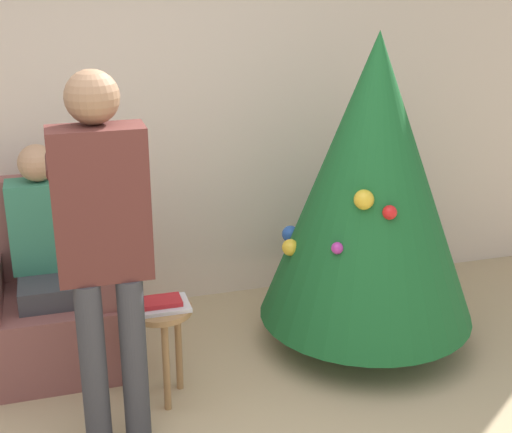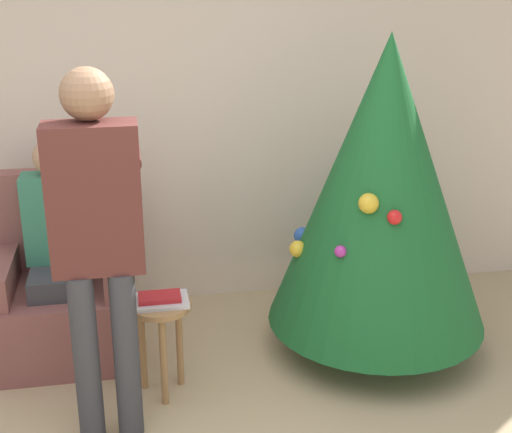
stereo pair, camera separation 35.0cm
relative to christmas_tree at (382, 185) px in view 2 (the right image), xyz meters
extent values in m
cube|color=beige|center=(-1.24, 0.91, 0.35)|extent=(8.00, 0.06, 2.70)
cylinder|color=brown|center=(0.00, 0.00, -0.91)|extent=(0.10, 0.10, 0.19)
cone|color=#195B28|center=(0.00, 0.00, 0.00)|extent=(1.24, 1.24, 1.63)
sphere|color=#2856B2|center=(-0.37, 0.29, -0.38)|extent=(0.10, 0.10, 0.10)
sphere|color=gold|center=(-0.46, 0.04, -0.36)|extent=(0.10, 0.10, 0.10)
sphere|color=red|center=(-0.06, -0.34, -0.06)|extent=(0.08, 0.08, 0.08)
sphere|color=white|center=(-0.26, 0.45, -0.52)|extent=(0.09, 0.09, 0.09)
sphere|color=#B23399|center=(-0.31, -0.28, -0.26)|extent=(0.06, 0.06, 0.06)
sphere|color=gold|center=(-0.17, -0.28, 0.00)|extent=(0.11, 0.11, 0.11)
cube|color=brown|center=(-1.77, 0.28, -0.79)|extent=(0.73, 0.72, 0.43)
cube|color=brown|center=(-1.77, 0.57, -0.28)|extent=(0.73, 0.14, 0.59)
cube|color=brown|center=(-2.08, 0.28, -0.49)|extent=(0.12, 0.65, 0.18)
cube|color=brown|center=(-1.47, 0.28, -0.49)|extent=(0.12, 0.65, 0.18)
cylinder|color=#38383D|center=(-1.87, 0.08, -0.79)|extent=(0.11, 0.11, 0.43)
cylinder|color=#38383D|center=(-1.67, 0.08, -0.79)|extent=(0.11, 0.11, 0.43)
cube|color=#38383D|center=(-1.77, 0.23, -0.52)|extent=(0.32, 0.40, 0.12)
cube|color=#337A5B|center=(-1.77, 0.38, -0.21)|extent=(0.36, 0.20, 0.50)
sphere|color=tan|center=(-1.77, 0.38, 0.14)|extent=(0.20, 0.20, 0.20)
cylinder|color=#38383D|center=(-1.60, -0.57, -0.58)|extent=(0.12, 0.12, 0.85)
cylinder|color=#38383D|center=(-1.42, -0.57, -0.58)|extent=(0.12, 0.12, 0.85)
cube|color=#562823|center=(-1.51, -0.51, 0.18)|extent=(0.40, 0.20, 0.67)
sphere|color=#936B4C|center=(-1.51, -0.48, 0.63)|extent=(0.23, 0.23, 0.23)
cylinder|color=#562823|center=(-1.68, -0.32, 0.31)|extent=(0.08, 0.30, 0.08)
cylinder|color=#562823|center=(-1.34, -0.32, 0.31)|extent=(0.08, 0.30, 0.08)
cube|color=white|center=(-1.34, -0.13, 0.31)|extent=(0.04, 0.14, 0.04)
cylinder|color=#A37547|center=(-1.25, -0.24, -0.50)|extent=(0.32, 0.32, 0.03)
cylinder|color=#A37547|center=(-1.25, -0.36, -0.76)|extent=(0.04, 0.04, 0.49)
cylinder|color=#A37547|center=(-1.15, -0.19, -0.76)|extent=(0.04, 0.04, 0.49)
cylinder|color=#A37547|center=(-1.34, -0.19, -0.76)|extent=(0.04, 0.04, 0.49)
cube|color=silver|center=(-1.25, -0.24, -0.47)|extent=(0.29, 0.20, 0.02)
cube|color=#B21E23|center=(-1.25, -0.24, -0.45)|extent=(0.21, 0.13, 0.02)
camera|label=1|loc=(-1.69, -3.45, 1.14)|focal=50.00mm
camera|label=2|loc=(-1.35, -3.53, 1.14)|focal=50.00mm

